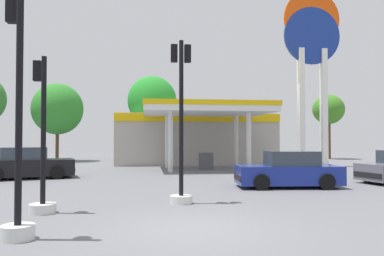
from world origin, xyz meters
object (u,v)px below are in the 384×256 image
traffic_signal_2 (42,164)px  tree_3 (227,119)px  tree_2 (152,101)px  station_pole_sign (312,53)px  tree_4 (328,110)px  car_2 (27,164)px  traffic_signal_0 (181,138)px  tree_1 (58,109)px  car_1 (288,171)px  traffic_signal_1 (17,157)px

traffic_signal_2 → tree_3: (10.53, 24.88, 2.58)m
tree_2 → tree_3: tree_2 is taller
station_pole_sign → tree_4: bearing=57.9°
car_2 → traffic_signal_0: size_ratio=0.93×
tree_1 → tree_2: bearing=3.9°
station_pole_sign → traffic_signal_2: station_pole_sign is taller
car_1 → tree_1: bearing=124.8°
car_2 → tree_3: (13.75, 15.39, 3.20)m
car_2 → traffic_signal_1: 12.81m
traffic_signal_0 → tree_3: 24.71m
traffic_signal_1 → tree_4: 35.36m
traffic_signal_0 → traffic_signal_2: 4.19m
tree_4 → station_pole_sign: bearing=-122.1°
station_pole_sign → traffic_signal_1: (-14.81, -18.69, -6.74)m
car_1 → traffic_signal_1: (-8.58, -7.34, 0.98)m
station_pole_sign → tree_2: (-11.67, 9.35, -2.80)m
traffic_signal_0 → tree_2: tree_2 is taller
car_1 → traffic_signal_2: 9.94m
car_2 → traffic_signal_1: traffic_signal_1 is taller
traffic_signal_0 → tree_1: size_ratio=0.74×
car_2 → tree_4: tree_4 is taller
station_pole_sign → tree_3: bearing=116.7°
station_pole_sign → traffic_signal_0: station_pole_sign is taller
station_pole_sign → traffic_signal_0: size_ratio=2.52×
traffic_signal_0 → traffic_signal_2: traffic_signal_0 is taller
car_1 → traffic_signal_0: 6.08m
station_pole_sign → car_1: station_pole_sign is taller
station_pole_sign → tree_3: station_pole_sign is taller
traffic_signal_1 → traffic_signal_2: bearing=94.9°
traffic_signal_2 → tree_3: bearing=67.1°
station_pole_sign → tree_1: 22.33m
traffic_signal_1 → traffic_signal_2: 2.84m
traffic_signal_1 → tree_4: (20.87, 28.36, 3.27)m
car_2 → tree_2: (6.61, 15.75, 4.89)m
car_1 → tree_2: bearing=104.7°
traffic_signal_2 → tree_4: 33.33m
traffic_signal_1 → tree_3: bearing=69.6°
traffic_signal_0 → traffic_signal_1: traffic_signal_0 is taller
tree_1 → car_1: bearing=-55.2°
station_pole_sign → car_2: 20.83m
car_1 → tree_3: 20.68m
traffic_signal_1 → tree_1: size_ratio=0.73×
station_pole_sign → car_2: size_ratio=2.70×
car_1 → traffic_signal_0: bearing=-145.0°
car_2 → tree_3: 20.89m
tree_1 → station_pole_sign: bearing=-23.5°
station_pole_sign → traffic_signal_0: bearing=-126.9°
traffic_signal_0 → tree_4: size_ratio=0.80×
station_pole_sign → car_2: bearing=-160.7°
traffic_signal_2 → tree_4: bearing=50.4°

